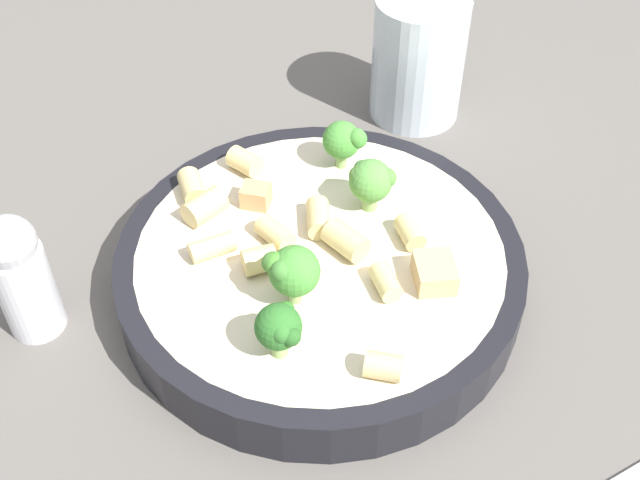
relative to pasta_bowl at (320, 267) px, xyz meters
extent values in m
plane|color=#5B5651|center=(0.00, 0.00, -0.02)|extent=(2.00, 2.00, 0.00)
cylinder|color=black|center=(0.00, 0.00, 0.00)|extent=(0.26, 0.26, 0.03)
cylinder|color=beige|center=(0.00, 0.00, 0.01)|extent=(0.24, 0.24, 0.01)
torus|color=black|center=(0.00, 0.00, 0.01)|extent=(0.26, 0.26, 0.00)
cylinder|color=#93B766|center=(-0.04, 0.02, 0.02)|extent=(0.01, 0.01, 0.02)
sphere|color=#478E38|center=(-0.04, 0.02, 0.04)|extent=(0.03, 0.03, 0.03)
sphere|color=#468033|center=(-0.04, 0.03, 0.05)|extent=(0.01, 0.01, 0.01)
sphere|color=#427F34|center=(-0.05, 0.02, 0.05)|extent=(0.01, 0.01, 0.01)
sphere|color=#4A8E32|center=(-0.04, 0.03, 0.05)|extent=(0.01, 0.01, 0.01)
cylinder|color=#84AD60|center=(0.04, -0.04, 0.02)|extent=(0.01, 0.01, 0.01)
sphere|color=#569942|center=(0.04, -0.04, 0.04)|extent=(0.03, 0.03, 0.03)
sphere|color=#4F8945|center=(0.05, -0.03, 0.04)|extent=(0.01, 0.01, 0.01)
sphere|color=#4F8C39|center=(0.04, -0.05, 0.04)|extent=(0.01, 0.01, 0.01)
sphere|color=#568538|center=(0.04, -0.03, 0.04)|extent=(0.01, 0.01, 0.01)
cylinder|color=#84AD60|center=(0.09, -0.02, 0.02)|extent=(0.01, 0.01, 0.01)
sphere|color=#478E38|center=(0.09, -0.02, 0.04)|extent=(0.03, 0.03, 0.03)
sphere|color=#3E8834|center=(0.08, -0.03, 0.04)|extent=(0.01, 0.01, 0.01)
sphere|color=#459439|center=(0.08, -0.03, 0.04)|extent=(0.01, 0.01, 0.01)
sphere|color=#438433|center=(0.08, -0.03, 0.04)|extent=(0.01, 0.01, 0.01)
cylinder|color=#93B766|center=(-0.08, 0.03, 0.02)|extent=(0.01, 0.01, 0.01)
sphere|color=#2D6B28|center=(-0.08, 0.03, 0.04)|extent=(0.03, 0.03, 0.03)
sphere|color=#2F6B29|center=(-0.09, 0.02, 0.04)|extent=(0.01, 0.01, 0.01)
sphere|color=#2F6D22|center=(-0.07, 0.02, 0.04)|extent=(0.01, 0.01, 0.01)
sphere|color=#295E24|center=(-0.09, 0.02, 0.04)|extent=(0.01, 0.01, 0.01)
cylinder|color=#E0C67F|center=(0.00, -0.02, 0.02)|extent=(0.03, 0.03, 0.02)
cylinder|color=#E0C67F|center=(0.04, 0.07, 0.02)|extent=(0.03, 0.03, 0.02)
cylinder|color=#E0C67F|center=(0.01, -0.06, 0.02)|extent=(0.03, 0.02, 0.01)
cylinder|color=#E0C67F|center=(0.08, 0.05, 0.02)|extent=(0.03, 0.03, 0.02)
cylinder|color=#E0C67F|center=(-0.10, -0.03, 0.02)|extent=(0.02, 0.02, 0.02)
cylinder|color=#E0C67F|center=(0.01, 0.03, 0.02)|extent=(0.03, 0.03, 0.01)
cylinder|color=#E0C67F|center=(0.02, 0.00, 0.02)|extent=(0.03, 0.02, 0.02)
cylinder|color=#E0C67F|center=(-0.01, 0.04, 0.02)|extent=(0.02, 0.02, 0.02)
cylinder|color=#E0C67F|center=(0.06, 0.08, 0.02)|extent=(0.03, 0.02, 0.02)
cylinder|color=#E0C67F|center=(-0.03, -0.04, 0.02)|extent=(0.03, 0.02, 0.01)
cylinder|color=#E0C67F|center=(0.00, 0.07, 0.02)|extent=(0.02, 0.03, 0.01)
cube|color=tan|center=(0.05, 0.04, 0.02)|extent=(0.02, 0.02, 0.02)
cube|color=tan|center=(-0.03, -0.07, 0.02)|extent=(0.03, 0.03, 0.02)
cylinder|color=silver|center=(0.20, -0.09, 0.03)|extent=(0.07, 0.07, 0.10)
cylinder|color=silver|center=(0.20, -0.09, 0.00)|extent=(0.07, 0.07, 0.04)
cylinder|color=silver|center=(-0.02, 0.18, 0.01)|extent=(0.03, 0.03, 0.07)
sphere|color=#B7B7BC|center=(-0.02, 0.18, 0.05)|extent=(0.03, 0.03, 0.03)
camera|label=1|loc=(-0.36, 0.02, 0.38)|focal=45.00mm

